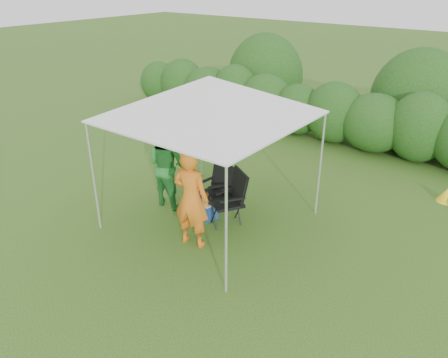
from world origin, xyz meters
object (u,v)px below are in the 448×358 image
Objects in this scene: chair_right at (231,195)px; cooler at (206,209)px; man at (191,199)px; chair_left at (218,187)px; woman at (167,165)px; canopy at (209,97)px.

chair_right is 2.27× the size of cooler.
man is at bearing -53.98° from cooler.
chair_left is 0.57× the size of man.
cooler is (-0.39, 0.87, -0.73)m from man.
chair_right is 0.59× the size of man.
woman is at bearing -142.67° from chair_right.
chair_right is at bearing -175.39° from woman.
man is (0.24, -0.82, -1.56)m from canopy.
chair_left is (-0.06, 0.32, -1.88)m from canopy.
canopy is at bearing 178.29° from woman.
man is 3.83× the size of cooler.
chair_right is 1.05× the size of chair_left.
man is at bearing -65.79° from chair_right.
woman is at bearing 179.21° from canopy.
man is 1.20m from cooler.
chair_right reaches higher than chair_left.
cooler is at bearing -135.68° from chair_right.
canopy reaches higher than chair_left.
canopy is 1.77× the size of woman.
chair_right is at bearing -107.88° from man.
chair_right is 0.69m from cooler.
woman is (-1.38, 0.84, -0.03)m from man.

